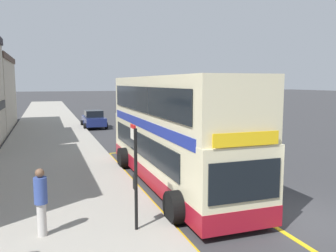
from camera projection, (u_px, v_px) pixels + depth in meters
The scene contains 9 objects.
ground_plane at pixel (112, 118), 40.64m from camera, with size 260.00×260.00×0.00m, color #333335.
pavement_near at pixel (49, 120), 38.33m from camera, with size 6.00×76.00×0.14m, color gray.
double_decker_bus at pixel (171, 134), 14.35m from camera, with size 3.17×11.35×4.40m.
bus_bay_markings at pixel (171, 184), 14.36m from camera, with size 2.92×14.37×0.01m.
bus_stop_sign at pixel (135, 170), 9.49m from camera, with size 0.09×0.51×2.88m.
parked_car_navy_behind at pixel (178, 123), 28.73m from camera, with size 2.09×4.20×1.62m.
parked_car_teal_kerbside at pixel (137, 106), 49.18m from camera, with size 2.09×4.20×1.62m.
parked_car_navy_across at pixel (94, 119), 32.09m from camera, with size 2.09×4.20×1.62m.
pedestrian_waiting_near_sign at pixel (41, 199), 9.11m from camera, with size 0.34×0.34×1.82m.
Camera 1 is at (-7.30, -8.30, 4.17)m, focal length 37.31 mm.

